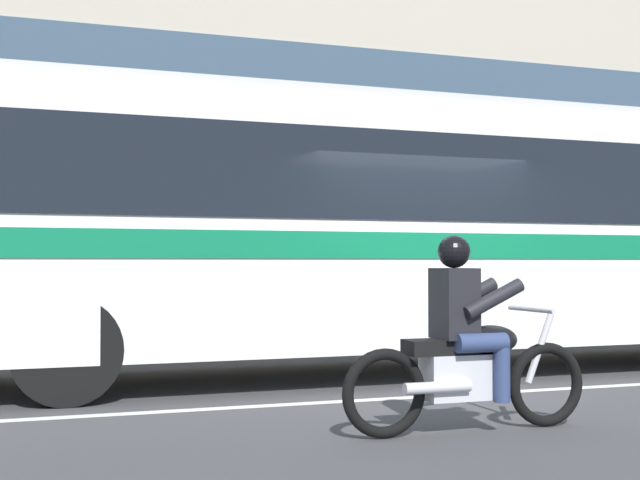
% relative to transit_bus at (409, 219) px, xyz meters
% --- Properties ---
extents(ground_plane, '(60.00, 60.00, 0.00)m').
position_rel_transit_bus_xyz_m(ground_plane, '(-0.39, -1.19, -1.88)').
color(ground_plane, '#3D3D3F').
extents(sidewalk_curb, '(28.00, 3.80, 0.15)m').
position_rel_transit_bus_xyz_m(sidewalk_curb, '(-0.39, 3.91, -1.81)').
color(sidewalk_curb, gray).
rests_on(sidewalk_curb, ground_plane).
extents(lane_center_stripe, '(26.60, 0.14, 0.01)m').
position_rel_transit_bus_xyz_m(lane_center_stripe, '(-0.39, -1.79, -1.88)').
color(lane_center_stripe, silver).
rests_on(lane_center_stripe, ground_plane).
extents(transit_bus, '(13.23, 2.75, 3.22)m').
position_rel_transit_bus_xyz_m(transit_bus, '(0.00, 0.00, 0.00)').
color(transit_bus, white).
rests_on(transit_bus, ground_plane).
extents(motorcycle_with_rider, '(2.14, 0.64, 1.56)m').
position_rel_transit_bus_xyz_m(motorcycle_with_rider, '(-1.14, -3.51, -1.23)').
color(motorcycle_with_rider, black).
rests_on(motorcycle_with_rider, ground_plane).
extents(fire_hydrant, '(0.22, 0.30, 0.75)m').
position_rel_transit_bus_xyz_m(fire_hydrant, '(-4.11, 3.20, -1.37)').
color(fire_hydrant, '#4C8C3F').
rests_on(fire_hydrant, sidewalk_curb).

